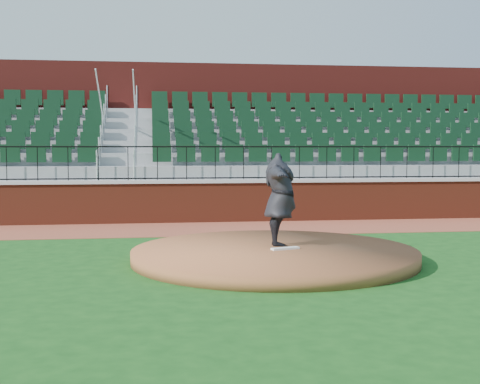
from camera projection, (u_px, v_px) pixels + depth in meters
name	position (u px, v px, depth m)	size (l,w,h in m)	color
ground	(250.00, 262.00, 12.79)	(90.00, 90.00, 0.00)	#134413
warning_track	(221.00, 228.00, 18.12)	(34.00, 3.20, 0.01)	brown
field_wall	(215.00, 202.00, 19.66)	(34.00, 0.35, 1.20)	maroon
wall_cap	(215.00, 181.00, 19.62)	(34.00, 0.45, 0.10)	#B7B7B7
wall_railing	(215.00, 163.00, 19.58)	(34.00, 0.05, 1.00)	black
seating_stands	(207.00, 147.00, 22.24)	(34.00, 5.10, 4.60)	gray
concourse_wall	(201.00, 135.00, 24.97)	(34.00, 0.50, 5.50)	maroon
pitchers_mound	(274.00, 255.00, 12.94)	(5.72, 5.72, 0.25)	brown
pitching_rubber	(285.00, 248.00, 12.83)	(0.58, 0.15, 0.04)	white
pitcher	(280.00, 200.00, 13.25)	(2.36, 0.64, 1.92)	black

